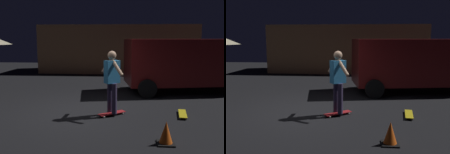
{
  "view_description": "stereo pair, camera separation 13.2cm",
  "coord_description": "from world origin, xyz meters",
  "views": [
    {
      "loc": [
        1.39,
        -6.85,
        2.07
      ],
      "look_at": [
        0.92,
        -0.28,
        1.05
      ],
      "focal_mm": 40.4,
      "sensor_mm": 36.0,
      "label": 1
    },
    {
      "loc": [
        1.52,
        -6.84,
        2.07
      ],
      "look_at": [
        0.92,
        -0.28,
        1.05
      ],
      "focal_mm": 40.4,
      "sensor_mm": 36.0,
      "label": 2
    }
  ],
  "objects": [
    {
      "name": "skateboard_ridden",
      "position": [
        0.92,
        -0.28,
        0.06
      ],
      "size": [
        0.74,
        0.63,
        0.07
      ],
      "color": "#AD1E23",
      "rests_on": "ground_plane"
    },
    {
      "name": "parked_van",
      "position": [
        3.57,
        3.05,
        1.16
      ],
      "size": [
        4.85,
        2.86,
        2.03
      ],
      "color": "maroon",
      "rests_on": "ground_plane"
    },
    {
      "name": "low_building",
      "position": [
        0.66,
        9.07,
        1.42
      ],
      "size": [
        9.28,
        3.21,
        2.83
      ],
      "color": "tan",
      "rests_on": "ground_plane"
    },
    {
      "name": "ground_plane",
      "position": [
        0.0,
        0.0,
        0.0
      ],
      "size": [
        28.0,
        28.0,
        0.0
      ],
      "primitive_type": "plane",
      "color": "black"
    },
    {
      "name": "traffic_cone",
      "position": [
        2.11,
        -2.07,
        0.21
      ],
      "size": [
        0.34,
        0.34,
        0.46
      ],
      "color": "black",
      "rests_on": "ground_plane"
    },
    {
      "name": "skater",
      "position": [
        0.92,
        -0.28,
        1.04
      ],
      "size": [
        0.66,
        0.84,
        1.67
      ],
      "color": "#382D4C",
      "rests_on": "skateboard_ridden"
    },
    {
      "name": "skateboard_spare",
      "position": [
        2.82,
        -0.19,
        0.06
      ],
      "size": [
        0.31,
        0.8,
        0.07
      ],
      "color": "gold",
      "rests_on": "ground_plane"
    }
  ]
}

